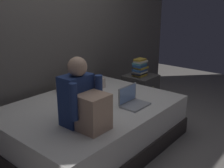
% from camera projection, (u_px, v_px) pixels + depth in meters
% --- Properties ---
extents(ground_plane, '(8.00, 8.00, 0.00)m').
position_uv_depth(ground_plane, '(122.00, 145.00, 3.10)').
color(ground_plane, gray).
extents(wall_back, '(5.60, 0.10, 2.70)m').
position_uv_depth(wall_back, '(51.00, 24.00, 3.43)').
color(wall_back, '#605B56').
rests_on(wall_back, ground_plane).
extents(bed, '(2.00, 1.50, 0.51)m').
position_uv_depth(bed, '(91.00, 124.00, 3.07)').
color(bed, '#332D2B').
rests_on(bed, ground_plane).
extents(nightstand, '(0.44, 0.46, 0.53)m').
position_uv_depth(nightstand, '(140.00, 92.00, 4.12)').
color(nightstand, '#474442').
rests_on(nightstand, ground_plane).
extents(person_sitting, '(0.39, 0.44, 0.66)m').
position_uv_depth(person_sitting, '(83.00, 101.00, 2.40)').
color(person_sitting, navy).
rests_on(person_sitting, bed).
extents(laptop, '(0.32, 0.23, 0.22)m').
position_uv_depth(laptop, '(132.00, 101.00, 2.95)').
color(laptop, '#9EA0A5').
rests_on(laptop, bed).
extents(pillow, '(0.56, 0.36, 0.13)m').
position_uv_depth(pillow, '(81.00, 85.00, 3.45)').
color(pillow, beige).
rests_on(pillow, bed).
extents(book_stack, '(0.24, 0.17, 0.27)m').
position_uv_depth(book_stack, '(140.00, 68.00, 3.98)').
color(book_stack, gold).
rests_on(book_stack, nightstand).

